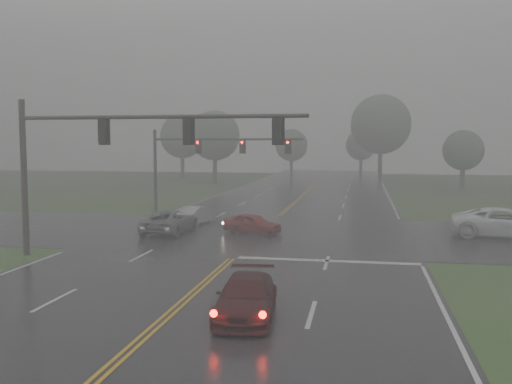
% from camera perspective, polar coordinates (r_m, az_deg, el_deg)
% --- Properties ---
extents(ground, '(180.00, 180.00, 0.00)m').
position_cam_1_polar(ground, '(14.50, -15.68, -17.69)').
color(ground, '#2E4E21').
rests_on(ground, ground).
extents(main_road, '(18.00, 160.00, 0.02)m').
position_cam_1_polar(main_road, '(33.00, -0.14, -4.67)').
color(main_road, black).
rests_on(main_road, ground).
extents(cross_street, '(120.00, 14.00, 0.02)m').
position_cam_1_polar(cross_street, '(34.94, 0.47, -4.13)').
color(cross_street, black).
rests_on(cross_street, ground).
extents(stop_bar, '(8.50, 0.50, 0.01)m').
position_cam_1_polar(stop_bar, '(26.99, 7.12, -6.90)').
color(stop_bar, beige).
rests_on(stop_bar, ground).
extents(sedan_maroon, '(2.18, 4.55, 1.28)m').
position_cam_1_polar(sedan_maroon, '(18.53, -0.98, -12.42)').
color(sedan_maroon, '#390A0C').
rests_on(sedan_maroon, ground).
extents(sedan_red, '(3.88, 2.51, 1.23)m').
position_cam_1_polar(sedan_red, '(34.72, -0.35, -4.19)').
color(sedan_red, maroon).
rests_on(sedan_red, ground).
extents(sedan_silver, '(1.98, 3.92, 1.23)m').
position_cam_1_polar(sedan_silver, '(38.91, -6.01, -3.22)').
color(sedan_silver, '#94979B').
rests_on(sedan_silver, ground).
extents(car_grey, '(2.47, 5.12, 1.40)m').
position_cam_1_polar(car_grey, '(35.31, -8.59, -4.09)').
color(car_grey, '#57595E').
rests_on(car_grey, ground).
extents(pickup_white, '(6.45, 3.60, 1.70)m').
position_cam_1_polar(pickup_white, '(36.33, 23.68, -4.21)').
color(pickup_white, white).
rests_on(pickup_white, ground).
extents(signal_gantry_near, '(14.05, 0.33, 7.61)m').
position_cam_1_polar(signal_gantry_near, '(27.90, -14.73, 4.45)').
color(signal_gantry_near, black).
rests_on(signal_gantry_near, ground).
extents(signal_gantry_far, '(11.96, 0.33, 6.55)m').
position_cam_1_polar(signal_gantry_far, '(45.02, -5.63, 3.79)').
color(signal_gantry_far, black).
rests_on(signal_gantry_far, ground).
extents(tree_nw_a, '(6.63, 6.63, 9.73)m').
position_cam_1_polar(tree_nw_a, '(75.71, -4.16, 5.64)').
color(tree_nw_a, '#362D23').
rests_on(tree_nw_a, ground).
extents(tree_ne_a, '(8.27, 8.27, 12.14)m').
position_cam_1_polar(tree_ne_a, '(80.97, 12.38, 6.62)').
color(tree_ne_a, '#362D23').
rests_on(tree_ne_a, ground).
extents(tree_n_mid, '(5.23, 5.23, 7.69)m').
position_cam_1_polar(tree_n_mid, '(92.19, 3.56, 4.69)').
color(tree_n_mid, '#362D23').
rests_on(tree_n_mid, ground).
extents(tree_e_near, '(4.75, 4.75, 6.97)m').
position_cam_1_polar(tree_e_near, '(71.45, 20.01, 3.93)').
color(tree_e_near, '#362D23').
rests_on(tree_e_near, ground).
extents(tree_nw_b, '(6.64, 6.64, 9.76)m').
position_cam_1_polar(tree_nw_b, '(86.95, -7.39, 5.54)').
color(tree_nw_b, '#362D23').
rests_on(tree_nw_b, ground).
extents(tree_n_far, '(5.21, 5.21, 7.66)m').
position_cam_1_polar(tree_n_far, '(99.05, 10.46, 4.62)').
color(tree_n_far, '#362D23').
rests_on(tree_n_far, ground).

